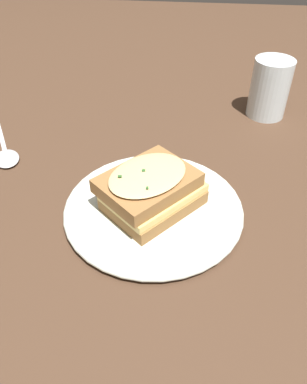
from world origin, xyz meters
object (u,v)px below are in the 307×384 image
(sandwich, at_px, (151,190))
(water_glass, at_px, (270,88))
(spoon, at_px, (6,156))
(dinner_plate, at_px, (154,209))

(sandwich, relative_size, water_glass, 1.43)
(spoon, bearing_deg, water_glass, 173.62)
(sandwich, height_order, spoon, sandwich)
(sandwich, bearing_deg, spoon, 67.79)
(sandwich, height_order, water_glass, water_glass)
(sandwich, xyz_separation_m, water_glass, (0.33, -0.21, 0.01))
(dinner_plate, distance_m, water_glass, 0.39)
(sandwich, distance_m, spoon, 0.30)
(water_glass, height_order, spoon, water_glass)
(spoon, bearing_deg, dinner_plate, 127.69)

